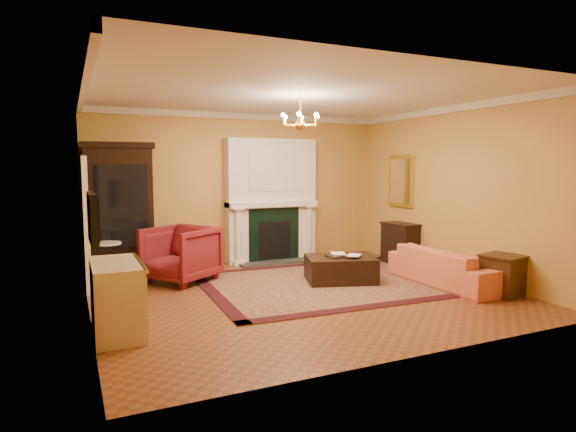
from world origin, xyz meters
TOP-DOWN VIEW (x-y plane):
  - floor at (0.00, 0.00)m, footprint 6.00×5.50m
  - ceiling at (0.00, 0.00)m, footprint 6.00×5.50m
  - wall_back at (0.00, 2.76)m, footprint 6.00×0.02m
  - wall_front at (0.00, -2.76)m, footprint 6.00×0.02m
  - wall_left at (-3.01, 0.00)m, footprint 0.02×5.50m
  - wall_right at (3.01, 0.00)m, footprint 0.02×5.50m
  - fireplace at (0.60, 2.57)m, footprint 1.90×0.70m
  - crown_molding at (0.00, 0.96)m, footprint 6.00×5.50m
  - doorway at (-2.95, 1.70)m, footprint 0.08×1.05m
  - tv_panel at (-2.95, -0.60)m, footprint 0.09×0.95m
  - gilt_mirror at (2.97, 1.40)m, footprint 0.06×0.76m
  - chandelier at (-0.00, 0.00)m, footprint 0.63×0.55m
  - oriental_rug at (0.75, 0.36)m, footprint 4.28×3.28m
  - china_cabinet at (-2.35, 2.49)m, footprint 1.19×0.66m
  - wingback_armchair at (-1.51, 1.49)m, footprint 1.35×1.37m
  - pedestal_table at (-2.66, 1.43)m, footprint 0.42×0.42m
  - commode at (-2.73, -0.73)m, footprint 0.53×1.12m
  - coral_sofa at (2.42, -0.56)m, footprint 0.62×2.09m
  - end_table at (2.72, -1.40)m, footprint 0.60×0.60m
  - console_table at (2.78, 1.13)m, footprint 0.48×0.75m
  - leather_ottoman at (0.93, 0.35)m, footprint 1.31×1.12m
  - ottoman_tray at (0.91, 0.34)m, footprint 0.45×0.37m
  - book_a at (0.79, 0.42)m, footprint 0.22×0.11m
  - book_b at (1.01, 0.24)m, footprint 0.16×0.16m
  - topiary_left at (-0.02, 2.53)m, footprint 0.17×0.17m
  - topiary_right at (1.33, 2.53)m, footprint 0.17×0.17m

SIDE VIEW (x-z plane):
  - floor at x=0.00m, z-range -0.02..0.00m
  - oriental_rug at x=0.75m, z-range 0.00..0.02m
  - leather_ottoman at x=0.93m, z-range 0.02..0.43m
  - end_table at x=2.72m, z-range 0.00..0.59m
  - console_table at x=2.78m, z-range 0.00..0.80m
  - coral_sofa at x=2.42m, z-range 0.00..0.82m
  - commode at x=-2.73m, z-range 0.00..0.84m
  - pedestal_table at x=-2.66m, z-range 0.06..0.82m
  - ottoman_tray at x=0.91m, z-range 0.43..0.46m
  - wingback_armchair at x=-1.51m, z-range 0.00..1.04m
  - book_b at x=1.01m, z-range 0.46..0.74m
  - book_a at x=0.79m, z-range 0.46..0.76m
  - doorway at x=-2.95m, z-range 0.00..2.10m
  - china_cabinet at x=-2.35m, z-range 0.00..2.26m
  - fireplace at x=0.60m, z-range -0.06..2.44m
  - tv_panel at x=-2.95m, z-range 1.06..1.64m
  - topiary_left at x=-0.02m, z-range 1.25..1.70m
  - topiary_right at x=1.33m, z-range 1.25..1.70m
  - wall_back at x=0.00m, z-range 0.00..3.00m
  - wall_front at x=0.00m, z-range 0.00..3.00m
  - wall_left at x=-3.01m, z-range 0.00..3.00m
  - wall_right at x=3.01m, z-range 0.00..3.00m
  - gilt_mirror at x=2.97m, z-range 1.12..2.17m
  - chandelier at x=0.00m, z-range 2.34..2.87m
  - crown_molding at x=0.00m, z-range 2.88..3.00m
  - ceiling at x=0.00m, z-range 3.00..3.02m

